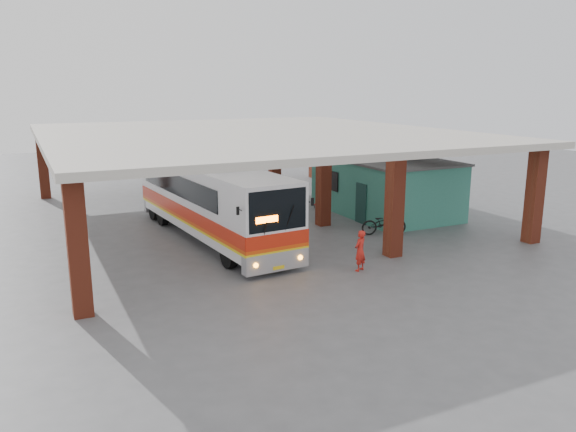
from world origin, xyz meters
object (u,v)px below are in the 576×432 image
(coach_bus, at_px, (211,200))
(motorcycle, at_px, (384,223))
(red_chair, at_px, (320,202))
(pedestrian, at_px, (360,251))

(coach_bus, relative_size, motorcycle, 5.95)
(motorcycle, bearing_deg, coach_bus, 88.41)
(motorcycle, height_order, red_chair, motorcycle)
(coach_bus, distance_m, red_chair, 8.83)
(coach_bus, bearing_deg, red_chair, 20.73)
(coach_bus, xyz_separation_m, pedestrian, (3.68, -7.02, -1.05))
(motorcycle, distance_m, pedestrian, 5.75)
(motorcycle, distance_m, red_chair, 6.67)
(red_chair, bearing_deg, coach_bus, -172.95)
(pedestrian, relative_size, red_chair, 1.98)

